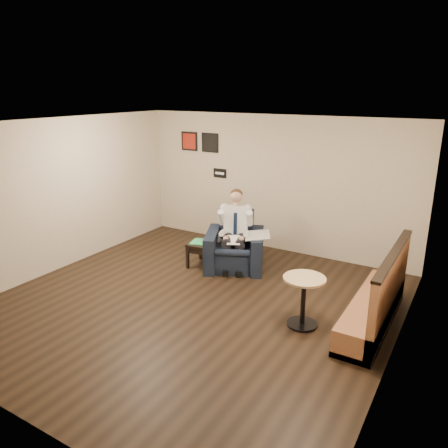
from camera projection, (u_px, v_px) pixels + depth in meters
The scene contains 19 objects.
ground at pixel (192, 304), 6.97m from camera, with size 6.00×6.00×0.00m, color black.
wall_back at pixel (274, 184), 9.01m from camera, with size 6.00×0.02×2.80m, color beige.
wall_front at pixel (6, 299), 4.09m from camera, with size 6.00×0.02×2.80m, color beige.
wall_left at pixel (57, 196), 8.02m from camera, with size 0.02×6.00×2.80m, color beige.
wall_right at pixel (401, 258), 5.08m from camera, with size 0.02×6.00×2.80m, color beige.
ceiling at pixel (188, 125), 6.13m from camera, with size 6.00×6.00×0.02m, color white.
seating_sign at pixel (220, 173), 9.60m from camera, with size 0.32×0.02×0.20m, color black.
art_print_left at pixel (189, 141), 9.80m from camera, with size 0.42×0.03×0.42m, color #A82214.
art_print_right at pixel (210, 143), 9.53m from camera, with size 0.42×0.03×0.42m, color black.
armchair at pixel (235, 242), 8.26m from camera, with size 1.06×1.06×1.03m, color black.
seated_man at pixel (234, 234), 8.08m from camera, with size 0.67×1.01×1.41m, color silver, non-canonical shape.
lap_papers at pixel (234, 240), 7.99m from camera, with size 0.23×0.34×0.01m, color white.
newspaper at pixel (257, 235), 8.05m from camera, with size 0.45×0.56×0.01m, color silver.
side_table at pixel (206, 254), 8.40m from camera, with size 0.58×0.58×0.48m, color black.
green_folder at pixel (204, 242), 8.32m from camera, with size 0.48×0.34×0.01m, color #2AD36D.
coffee_mug at pixel (218, 239), 8.34m from camera, with size 0.09×0.09×0.10m, color white.
smartphone at pixel (212, 240), 8.45m from camera, with size 0.15×0.07×0.01m, color black.
banquette at pixel (374, 288), 6.21m from camera, with size 0.53×2.24×1.14m, color #9C613C.
cafe_table at pixel (303, 302), 6.24m from camera, with size 0.61×0.61×0.75m, color tan.
Camera 1 is at (3.65, -5.12, 3.30)m, focal length 35.00 mm.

